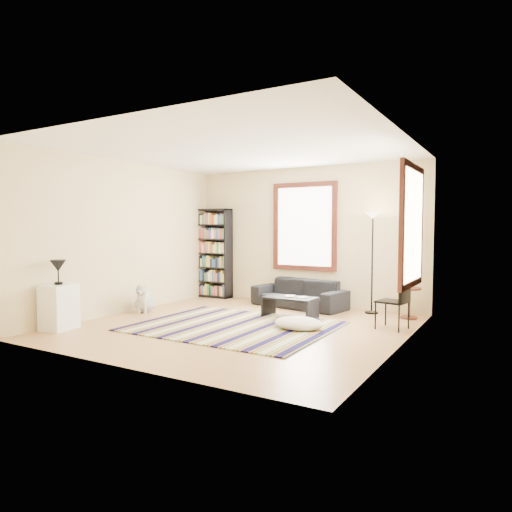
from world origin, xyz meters
The scene contains 21 objects.
floor centered at (0.00, 0.00, -0.05)m, with size 5.00×5.00×0.10m, color tan.
ceiling centered at (0.00, 0.00, 2.85)m, with size 5.00×5.00×0.10m, color white.
wall_back centered at (0.00, 2.55, 1.40)m, with size 5.00×0.10×2.80m, color beige.
wall_front centered at (0.00, -2.55, 1.40)m, with size 5.00×0.10×2.80m, color beige.
wall_left centered at (-2.55, 0.00, 1.40)m, with size 0.10×5.00×2.80m, color beige.
wall_right centered at (2.55, 0.00, 1.40)m, with size 0.10×5.00×2.80m, color beige.
window_back centered at (0.00, 2.47, 1.60)m, with size 1.20×0.06×1.60m, color white.
window_right centered at (2.47, 0.80, 1.60)m, with size 0.06×1.20×1.60m, color white.
rug centered at (-0.07, -0.09, 0.01)m, with size 3.02×2.42×0.02m, color #0F0C3D.
sofa centered at (0.08, 2.05, 0.28)m, with size 1.89×0.74×0.55m, color black.
bookshelf centered at (-2.20, 2.32, 1.00)m, with size 0.90×0.30×2.00m, color black.
coffee_table centered at (0.37, 1.05, 0.18)m, with size 0.90×0.50×0.36m, color black.
book_a centered at (0.27, 1.05, 0.37)m, with size 0.22×0.16×0.02m, color beige.
book_b centered at (0.52, 1.10, 0.37)m, with size 0.14×0.19×0.01m, color beige.
floor_cushion centered at (0.91, 0.25, 0.10)m, with size 0.79×0.59×0.20m, color silver.
floor_lamp centered at (1.50, 2.15, 0.93)m, with size 0.30×0.30×1.86m, color black, non-canonical shape.
side_table centered at (2.20, 2.00, 0.27)m, with size 0.40×0.40×0.54m, color #451911.
folding_chair centered at (2.15, 1.01, 0.43)m, with size 0.42×0.40×0.86m, color black.
white_cabinet centered at (-2.30, -1.61, 0.35)m, with size 0.38×0.50×0.70m, color white.
table_lamp centered at (-2.30, -1.61, 0.89)m, with size 0.24×0.24×0.38m, color black, non-canonical shape.
dog centered at (-2.21, 0.15, 0.26)m, with size 0.37×0.52×0.52m, color silver, non-canonical shape.
Camera 1 is at (3.85, -6.11, 1.57)m, focal length 32.00 mm.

